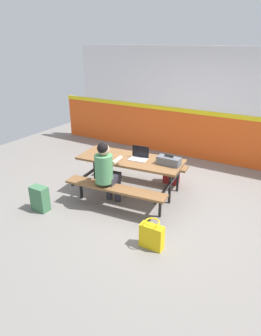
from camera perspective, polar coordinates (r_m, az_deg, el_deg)
ground_plane at (r=5.58m, az=3.70°, el=-6.15°), size 10.00×10.00×0.02m
accent_backdrop at (r=7.36m, az=13.12°, el=11.07°), size 8.00×0.14×2.60m
picnic_table_main at (r=5.50m, az=0.00°, el=0.24°), size 1.96×1.73×0.74m
student_nearer at (r=5.08m, az=-4.64°, el=-0.27°), size 0.39×0.54×1.21m
laptop_silver at (r=5.40m, az=1.62°, el=2.19°), size 0.34×0.25×0.22m
toolbox_grey at (r=5.18m, az=7.27°, el=1.34°), size 0.40×0.18×0.18m
backpack_dark at (r=5.39m, az=-16.76°, el=-5.59°), size 0.30×0.22×0.44m
tote_bag_bright at (r=4.32m, az=4.05°, el=-12.70°), size 0.34×0.21×0.43m
satchel_spare at (r=6.18m, az=7.81°, el=-0.95°), size 0.30×0.22×0.44m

